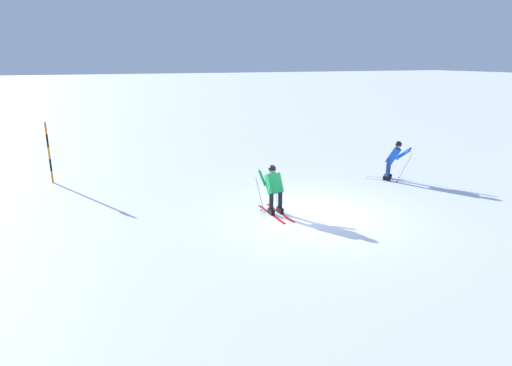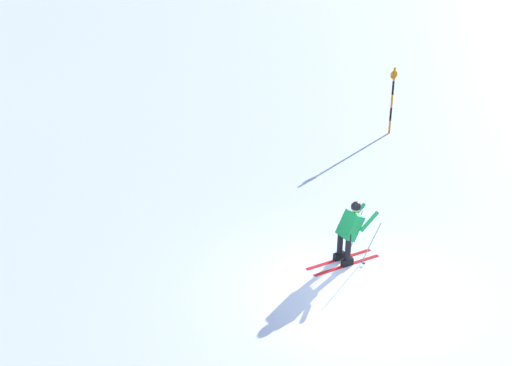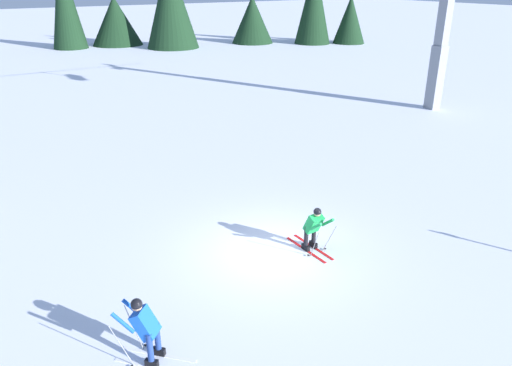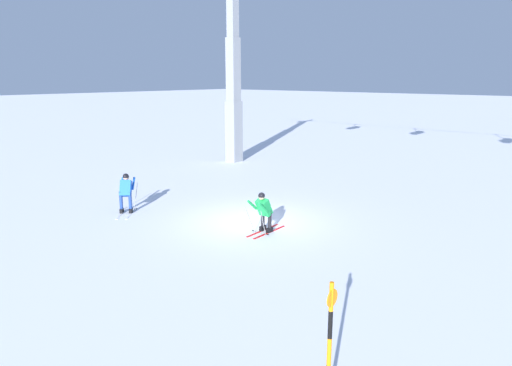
{
  "view_description": "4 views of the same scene",
  "coord_description": "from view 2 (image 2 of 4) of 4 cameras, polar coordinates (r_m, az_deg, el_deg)",
  "views": [
    {
      "loc": [
        6.22,
        10.65,
        4.5
      ],
      "look_at": [
        1.68,
        -0.57,
        1.01
      ],
      "focal_mm": 30.34,
      "sensor_mm": 36.0,
      "label": 1
    },
    {
      "loc": [
        -9.27,
        7.03,
        7.67
      ],
      "look_at": [
        1.66,
        1.4,
        2.12
      ],
      "focal_mm": 45.81,
      "sensor_mm": 36.0,
      "label": 2
    },
    {
      "loc": [
        -6.99,
        -10.21,
        7.51
      ],
      "look_at": [
        0.59,
        1.74,
        1.43
      ],
      "focal_mm": 33.91,
      "sensor_mm": 36.0,
      "label": 3
    },
    {
      "loc": [
        10.67,
        -12.2,
        5.25
      ],
      "look_at": [
        0.5,
        -0.38,
        1.62
      ],
      "focal_mm": 32.23,
      "sensor_mm": 36.0,
      "label": 4
    }
  ],
  "objects": [
    {
      "name": "skier_carving_main",
      "position": [
        14.58,
        8.23,
        -3.97
      ],
      "size": [
        0.72,
        1.77,
        1.57
      ],
      "color": "red",
      "rests_on": "ground_plane"
    },
    {
      "name": "trail_marker_pole",
      "position": [
        22.6,
        11.8,
        7.23
      ],
      "size": [
        0.07,
        0.28,
        2.3
      ],
      "color": "orange",
      "rests_on": "ground_plane"
    },
    {
      "name": "ground_plane",
      "position": [
        13.93,
        8.37,
        -9.39
      ],
      "size": [
        260.0,
        260.0,
        0.0
      ],
      "primitive_type": "plane",
      "color": "white"
    }
  ]
}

